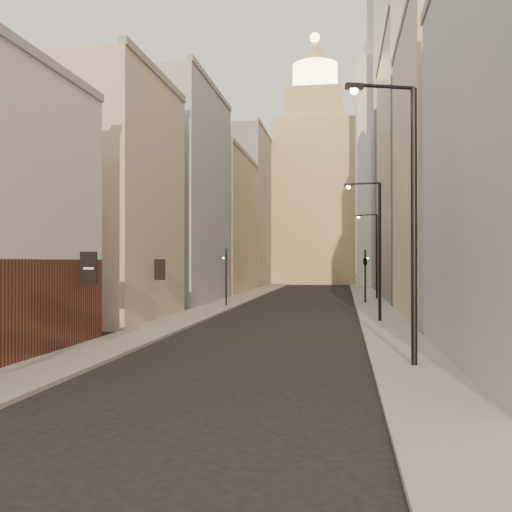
{
  "coord_description": "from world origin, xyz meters",
  "views": [
    {
      "loc": [
        3.97,
        -10.04,
        3.92
      ],
      "look_at": [
        -0.62,
        19.87,
        4.2
      ],
      "focal_mm": 40.0,
      "sensor_mm": 36.0,
      "label": 1
    }
  ],
  "objects_px": {
    "clock_tower": "(315,185)",
    "streetlamp_far": "(375,251)",
    "white_tower": "(383,164)",
    "traffic_light_right": "(365,262)",
    "streetlamp_near": "(407,207)",
    "streetlamp_mid": "(376,242)",
    "traffic_light_left": "(226,266)"
  },
  "relations": [
    {
      "from": "clock_tower",
      "to": "streetlamp_mid",
      "type": "xyz_separation_m",
      "value": [
        7.03,
        -65.14,
        -12.52
      ]
    },
    {
      "from": "streetlamp_near",
      "to": "traffic_light_left",
      "type": "xyz_separation_m",
      "value": [
        -12.27,
        26.78,
        -2.35
      ]
    },
    {
      "from": "streetlamp_near",
      "to": "traffic_light_right",
      "type": "xyz_separation_m",
      "value": [
        -0.32,
        31.65,
        -2.07
      ]
    },
    {
      "from": "streetlamp_mid",
      "to": "traffic_light_right",
      "type": "xyz_separation_m",
      "value": [
        -0.08,
        16.04,
        -1.29
      ]
    },
    {
      "from": "clock_tower",
      "to": "streetlamp_far",
      "type": "height_order",
      "value": "clock_tower"
    },
    {
      "from": "clock_tower",
      "to": "traffic_light_left",
      "type": "distance_m",
      "value": 56.0
    },
    {
      "from": "clock_tower",
      "to": "streetlamp_far",
      "type": "relative_size",
      "value": 5.16
    },
    {
      "from": "streetlamp_mid",
      "to": "streetlamp_far",
      "type": "xyz_separation_m",
      "value": [
        1.08,
        21.97,
        -0.14
      ]
    },
    {
      "from": "streetlamp_near",
      "to": "clock_tower",
      "type": "bearing_deg",
      "value": 76.46
    },
    {
      "from": "streetlamp_far",
      "to": "clock_tower",
      "type": "bearing_deg",
      "value": 123.17
    },
    {
      "from": "traffic_light_left",
      "to": "traffic_light_right",
      "type": "xyz_separation_m",
      "value": [
        11.95,
        4.87,
        0.28
      ]
    },
    {
      "from": "clock_tower",
      "to": "streetlamp_far",
      "type": "bearing_deg",
      "value": -79.36
    },
    {
      "from": "streetlamp_mid",
      "to": "streetlamp_far",
      "type": "height_order",
      "value": "streetlamp_mid"
    },
    {
      "from": "traffic_light_right",
      "to": "white_tower",
      "type": "bearing_deg",
      "value": -107.24
    },
    {
      "from": "traffic_light_left",
      "to": "traffic_light_right",
      "type": "distance_m",
      "value": 12.91
    },
    {
      "from": "streetlamp_mid",
      "to": "streetlamp_near",
      "type": "bearing_deg",
      "value": -82.1
    },
    {
      "from": "streetlamp_mid",
      "to": "streetlamp_far",
      "type": "distance_m",
      "value": 21.99
    },
    {
      "from": "streetlamp_near",
      "to": "streetlamp_mid",
      "type": "height_order",
      "value": "streetlamp_near"
    },
    {
      "from": "streetlamp_mid",
      "to": "traffic_light_right",
      "type": "distance_m",
      "value": 16.09
    },
    {
      "from": "streetlamp_far",
      "to": "streetlamp_near",
      "type": "bearing_deg",
      "value": -68.76
    },
    {
      "from": "traffic_light_left",
      "to": "traffic_light_right",
      "type": "height_order",
      "value": "same"
    },
    {
      "from": "streetlamp_near",
      "to": "streetlamp_mid",
      "type": "bearing_deg",
      "value": 72.2
    },
    {
      "from": "white_tower",
      "to": "streetlamp_near",
      "type": "bearing_deg",
      "value": -93.2
    },
    {
      "from": "white_tower",
      "to": "streetlamp_mid",
      "type": "height_order",
      "value": "white_tower"
    },
    {
      "from": "clock_tower",
      "to": "traffic_light_right",
      "type": "bearing_deg",
      "value": -81.95
    },
    {
      "from": "white_tower",
      "to": "streetlamp_far",
      "type": "height_order",
      "value": "white_tower"
    },
    {
      "from": "white_tower",
      "to": "streetlamp_near",
      "type": "height_order",
      "value": "white_tower"
    },
    {
      "from": "white_tower",
      "to": "clock_tower",
      "type": "bearing_deg",
      "value": 128.16
    },
    {
      "from": "white_tower",
      "to": "traffic_light_left",
      "type": "height_order",
      "value": "white_tower"
    },
    {
      "from": "white_tower",
      "to": "traffic_light_right",
      "type": "bearing_deg",
      "value": -96.59
    },
    {
      "from": "streetlamp_mid",
      "to": "traffic_light_left",
      "type": "xyz_separation_m",
      "value": [
        -12.03,
        11.17,
        -1.57
      ]
    },
    {
      "from": "white_tower",
      "to": "streetlamp_far",
      "type": "xyz_separation_m",
      "value": [
        -2.89,
        -29.17,
        -13.63
      ]
    }
  ]
}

